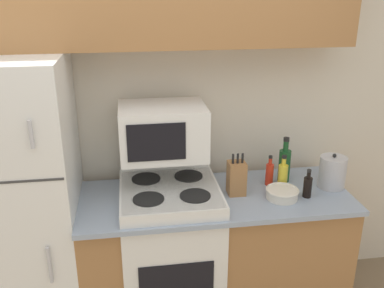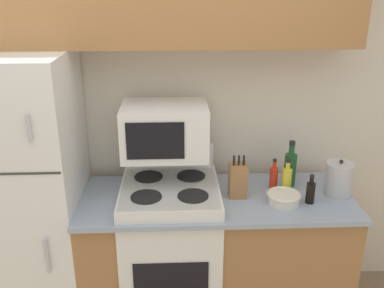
% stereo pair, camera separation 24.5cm
% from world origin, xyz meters
% --- Properties ---
extents(wall_back, '(8.00, 0.05, 2.55)m').
position_xyz_m(wall_back, '(0.00, 0.70, 1.27)').
color(wall_back, beige).
rests_on(wall_back, ground_plane).
extents(lower_cabinets, '(1.65, 0.65, 0.88)m').
position_xyz_m(lower_cabinets, '(0.37, 0.31, 0.44)').
color(lower_cabinets, '#9E6B3D').
rests_on(lower_cabinets, ground_plane).
extents(refrigerator, '(0.74, 0.69, 1.75)m').
position_xyz_m(refrigerator, '(-0.83, 0.33, 0.88)').
color(refrigerator, white).
rests_on(refrigerator, ground_plane).
extents(stove, '(0.59, 0.63, 1.12)m').
position_xyz_m(stove, '(0.09, 0.29, 0.49)').
color(stove, white).
rests_on(stove, ground_plane).
extents(microwave, '(0.51, 0.38, 0.31)m').
position_xyz_m(microwave, '(0.06, 0.40, 1.28)').
color(microwave, white).
rests_on(microwave, stove).
extents(knife_block, '(0.10, 0.10, 0.27)m').
position_xyz_m(knife_block, '(0.50, 0.30, 0.99)').
color(knife_block, '#9E6B3D').
rests_on(knife_block, lower_cabinets).
extents(bowl, '(0.20, 0.20, 0.06)m').
position_xyz_m(bowl, '(0.76, 0.19, 0.92)').
color(bowl, silver).
rests_on(bowl, lower_cabinets).
extents(bottle_soy_sauce, '(0.05, 0.05, 0.18)m').
position_xyz_m(bottle_soy_sauce, '(0.91, 0.19, 0.95)').
color(bottle_soy_sauce, black).
rests_on(bottle_soy_sauce, lower_cabinets).
extents(bottle_hot_sauce, '(0.05, 0.05, 0.20)m').
position_xyz_m(bottle_hot_sauce, '(0.74, 0.38, 0.96)').
color(bottle_hot_sauce, red).
rests_on(bottle_hot_sauce, lower_cabinets).
extents(bottle_wine_green, '(0.08, 0.08, 0.30)m').
position_xyz_m(bottle_wine_green, '(0.85, 0.43, 1.00)').
color(bottle_wine_green, '#194C23').
rests_on(bottle_wine_green, lower_cabinets).
extents(bottle_cooking_spray, '(0.06, 0.06, 0.22)m').
position_xyz_m(bottle_cooking_spray, '(0.81, 0.33, 0.97)').
color(bottle_cooking_spray, gold).
rests_on(bottle_cooking_spray, lower_cabinets).
extents(kettle, '(0.17, 0.17, 0.23)m').
position_xyz_m(kettle, '(1.12, 0.30, 0.98)').
color(kettle, '#B7B7BC').
rests_on(kettle, lower_cabinets).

